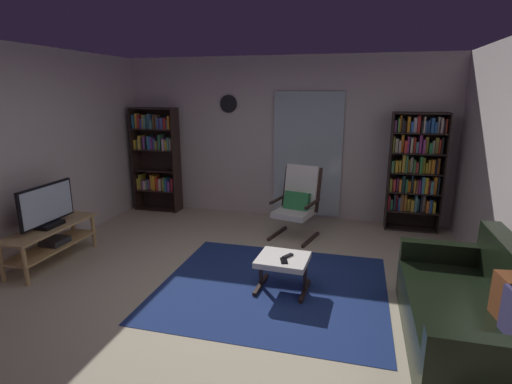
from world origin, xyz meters
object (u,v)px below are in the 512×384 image
Objects in this scene: leather_sofa at (476,316)px; tv_remote at (288,256)px; tv_stand at (52,239)px; bookshelf_near_tv at (156,155)px; bookshelf_near_sofa at (415,169)px; cell_phone at (284,261)px; lounge_armchair at (297,200)px; television at (47,207)px; wall_clock at (229,104)px; ottoman at (283,263)px.

tv_remote is at bearing 158.75° from leather_sofa.
bookshelf_near_tv is at bearing 86.13° from tv_stand.
tv_stand is 5.04m from bookshelf_near_sofa.
lounge_armchair is at bearing 77.50° from cell_phone.
wall_clock is (1.44, 2.58, 1.14)m from television.
ottoman is at bearing 88.85° from cell_phone.
bookshelf_near_sofa is (4.39, 2.40, 0.63)m from tv_stand.
television is at bearing -93.81° from bookshelf_near_tv.
ottoman is (-1.68, 0.62, -0.00)m from leather_sofa.
cell_phone is (2.89, -0.08, 0.07)m from tv_stand.
lounge_armchair is at bearing -15.57° from bookshelf_near_tv.
wall_clock is (-1.45, 2.65, 1.47)m from cell_phone.
tv_stand is at bearing -148.63° from lounge_armchair.
lounge_armchair is at bearing 93.71° from ottoman.
television is 2.43m from bookshelf_near_tv.
bookshelf_near_sofa is at bearing 57.28° from ottoman.
tv_remote reaches higher than ottoman.
leather_sofa reaches higher than cell_phone.
lounge_armchair reaches higher than cell_phone.
tv_stand is 3.23m from lounge_armchair.
television is at bearing 161.73° from cell_phone.
bookshelf_near_sofa is 1.83m from lounge_armchair.
cell_phone is at bearing -61.35° from wall_clock.
wall_clock is at bearing 150.68° from tv_remote.
lounge_armchair is (2.75, 1.68, 0.23)m from tv_stand.
bookshelf_near_sofa reaches higher than cell_phone.
wall_clock is (-2.95, 0.17, 0.91)m from bookshelf_near_sofa.
bookshelf_near_sofa reaches higher than leather_sofa.
wall_clock is (-1.46, 2.53, 1.47)m from tv_remote.
leather_sofa is 12.20× the size of tv_remote.
wall_clock is at bearing 176.72° from bookshelf_near_sofa.
wall_clock reaches higher than leather_sofa.
television reaches higher than tv_stand.
tv_stand is at bearing -151.31° from bookshelf_near_sofa.
tv_remote is at bearing -84.69° from lounge_armchair.
bookshelf_near_tv is at bearing 164.43° from lounge_armchair.
cell_phone is (0.03, -0.10, 0.07)m from ottoman.
bookshelf_near_sofa is at bearing 0.03° from bookshelf_near_tv.
bookshelf_near_tv reaches higher than ottoman.
television reaches higher than ottoman.
wall_clock is at bearing 60.72° from tv_stand.
lounge_armchair is 1.65m from tv_remote.
wall_clock reaches higher than television.
tv_stand is 4.58m from leather_sofa.
tv_stand is at bearing -119.28° from wall_clock.
tv_stand is 2.86m from ottoman.
ottoman is at bearing 159.93° from leather_sofa.
lounge_armchair reaches higher than leather_sofa.
wall_clock is (-3.10, 3.16, 1.54)m from leather_sofa.
bookshelf_near_tv is 3.73m from cell_phone.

